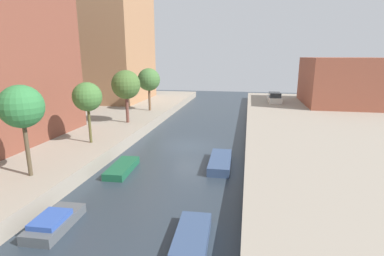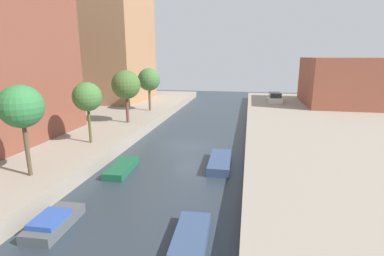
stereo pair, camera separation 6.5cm
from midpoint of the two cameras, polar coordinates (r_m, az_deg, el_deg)
The scene contains 14 objects.
ground_plane at distance 26.29m, azimuth -0.75°, elevation -3.50°, with size 84.00×84.00×0.00m, color #28333D.
quay_left at distance 32.55m, azimuth -27.59°, elevation -0.79°, with size 20.00×64.00×1.00m, color gray.
quay_right at distance 27.51m, azimuth 31.61°, elevation -3.73°, with size 20.00×64.00×1.00m, color gray.
apartment_tower_far at distance 49.08m, azimuth -15.80°, elevation 21.26°, with size 10.00×12.59×27.20m, color #9E704C.
low_block_right at distance 47.36m, azimuth 26.94°, elevation 8.05°, with size 10.00×12.31×6.57m, color brown.
street_tree_1 at distance 18.91m, azimuth -30.17°, elevation 3.53°, with size 2.41×2.41×5.29m.
street_tree_2 at distance 24.49m, azimuth -19.66°, elevation 5.65°, with size 2.27×2.27×4.85m.
street_tree_3 at distance 31.15m, azimuth -12.71°, elevation 8.13°, with size 2.94×2.94×5.42m.
street_tree_4 at distance 37.80m, azimuth -8.39°, elevation 9.21°, with size 2.81×2.81×5.32m.
parked_car at distance 46.31m, azimuth 15.62°, elevation 5.61°, with size 1.94×4.44×1.49m.
moored_boat_left_1 at distance 15.73m, azimuth -25.21°, elevation -16.15°, with size 1.59×3.17×0.72m.
moored_boat_left_2 at distance 21.22m, azimuth -13.45°, elevation -7.52°, with size 1.57×3.74×0.48m.
moored_boat_right_1 at distance 13.47m, azimuth -0.14°, elevation -20.34°, with size 1.55×3.37×0.52m.
moored_boat_right_2 at distance 21.64m, azimuth 5.39°, elevation -6.57°, with size 1.61×4.45×0.61m.
Camera 1 is at (5.01, -24.59, 7.82)m, focal length 27.59 mm.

